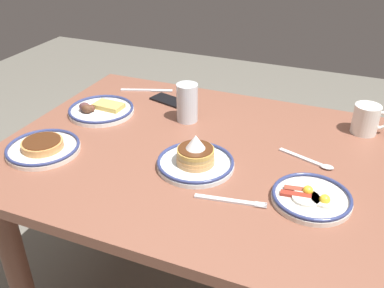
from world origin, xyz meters
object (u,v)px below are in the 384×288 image
(plate_near_main, at_px, (101,110))
(tea_spoon, at_px, (313,162))
(plate_far_side, at_px, (43,147))
(coffee_mug, at_px, (367,119))
(cell_phone, at_px, (169,100))
(fork_near, at_px, (231,201))
(plate_center_pancakes, at_px, (312,198))
(butter_knife, at_px, (147,90))
(plate_far_companion, at_px, (196,159))
(drinking_glass, at_px, (187,105))

(plate_near_main, distance_m, tea_spoon, 0.80)
(plate_far_side, height_order, tea_spoon, plate_far_side)
(tea_spoon, bearing_deg, coffee_mug, -116.25)
(cell_phone, bearing_deg, fork_near, 145.13)
(plate_near_main, relative_size, coffee_mug, 2.01)
(coffee_mug, bearing_deg, cell_phone, 1.65)
(plate_center_pancakes, relative_size, plate_far_side, 0.92)
(fork_near, bearing_deg, plate_near_main, -27.94)
(plate_far_side, distance_m, cell_phone, 0.55)
(plate_far_side, bearing_deg, coffee_mug, -150.76)
(butter_knife, bearing_deg, cell_phone, 155.15)
(tea_spoon, bearing_deg, fork_near, 57.81)
(butter_knife, bearing_deg, plate_center_pancakes, 146.55)
(plate_far_companion, bearing_deg, tea_spoon, -154.60)
(butter_knife, xyz_separation_m, tea_spoon, (-0.74, 0.31, 0.00))
(cell_phone, height_order, fork_near, cell_phone)
(plate_far_side, bearing_deg, drinking_glass, -131.63)
(plate_near_main, relative_size, drinking_glass, 1.75)
(plate_far_companion, distance_m, fork_near, 0.20)
(plate_center_pancakes, relative_size, plate_far_companion, 0.91)
(fork_near, bearing_deg, plate_far_companion, -39.11)
(plate_far_companion, bearing_deg, plate_far_side, 12.25)
(plate_center_pancakes, height_order, coffee_mug, coffee_mug)
(plate_near_main, distance_m, fork_near, 0.70)
(cell_phone, xyz_separation_m, tea_spoon, (-0.61, 0.25, 0.00))
(coffee_mug, bearing_deg, drinking_glass, 13.63)
(plate_far_companion, relative_size, plate_far_side, 1.01)
(plate_center_pancakes, relative_size, fork_near, 1.09)
(plate_center_pancakes, bearing_deg, cell_phone, -35.06)
(plate_center_pancakes, bearing_deg, plate_near_main, -16.70)
(plate_near_main, relative_size, plate_center_pancakes, 1.14)
(plate_center_pancakes, bearing_deg, drinking_glass, -32.59)
(plate_far_companion, height_order, tea_spoon, plate_far_companion)
(fork_near, relative_size, tea_spoon, 1.11)
(butter_knife, bearing_deg, tea_spoon, 157.40)
(plate_near_main, height_order, tea_spoon, plate_near_main)
(plate_center_pancakes, xyz_separation_m, butter_knife, (0.76, -0.50, -0.01))
(fork_near, xyz_separation_m, butter_knife, (0.56, -0.59, -0.00))
(coffee_mug, relative_size, tea_spoon, 0.69)
(plate_far_companion, relative_size, drinking_glass, 1.68)
(coffee_mug, xyz_separation_m, fork_near, (0.31, 0.55, -0.05))
(coffee_mug, height_order, cell_phone, coffee_mug)
(cell_phone, relative_size, tea_spoon, 0.82)
(plate_far_side, bearing_deg, tea_spoon, -162.20)
(cell_phone, bearing_deg, coffee_mug, -162.55)
(coffee_mug, relative_size, fork_near, 0.62)
(plate_near_main, height_order, butter_knife, plate_near_main)
(cell_phone, relative_size, butter_knife, 0.68)
(drinking_glass, distance_m, fork_near, 0.50)
(plate_far_companion, relative_size, cell_phone, 1.63)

